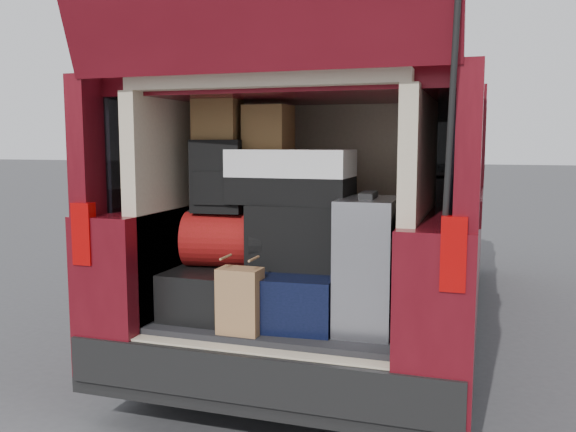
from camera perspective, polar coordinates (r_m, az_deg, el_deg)
name	(u,v)px	position (r m, az deg, el deg)	size (l,w,h in m)	color
ground	(276,430)	(3.29, -1.14, -19.40)	(80.00, 80.00, 0.00)	#3B3B3E
minivan	(353,213)	(4.77, 6.14, 0.29)	(1.90, 5.35, 2.77)	black
load_floor	(292,360)	(3.42, 0.39, -13.32)	(1.24, 1.05, 0.55)	black
black_hardshell	(220,289)	(3.31, -6.34, -6.84)	(0.45, 0.61, 0.25)	black
navy_hardshell	(291,294)	(3.16, 0.31, -7.32)	(0.49, 0.60, 0.26)	black
silver_roller	(367,264)	(2.98, 7.42, -4.50)	(0.27, 0.43, 0.64)	white
kraft_bag	(240,301)	(2.93, -4.51, -7.92)	(0.20, 0.13, 0.32)	olive
red_duffel	(227,239)	(3.26, -5.69, -2.19)	(0.45, 0.29, 0.29)	maroon
black_soft_case	(295,236)	(3.13, 0.62, -1.90)	(0.46, 0.28, 0.33)	black
backpack	(218,176)	(3.23, -6.54, 3.71)	(0.27, 0.16, 0.38)	black
twotone_duffel	(291,177)	(3.15, 0.31, 3.71)	(0.62, 0.32, 0.28)	white
grocery_sack_lower	(218,120)	(3.27, -6.60, 8.93)	(0.23, 0.19, 0.21)	brown
grocery_sack_upper	(268,127)	(3.21, -1.85, 8.29)	(0.23, 0.19, 0.23)	brown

